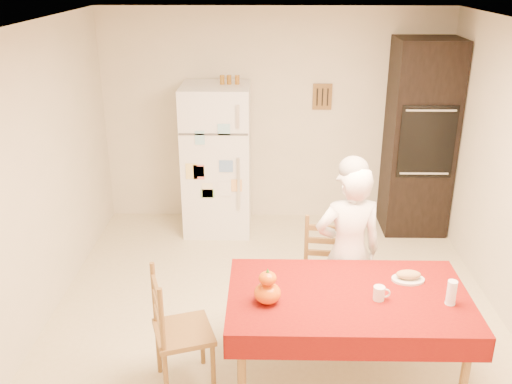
{
  "coord_description": "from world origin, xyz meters",
  "views": [
    {
      "loc": [
        -0.09,
        -4.26,
        2.92
      ],
      "look_at": [
        -0.17,
        0.2,
        1.13
      ],
      "focal_mm": 40.0,
      "sensor_mm": 36.0,
      "label": 1
    }
  ],
  "objects_px": {
    "oven_cabinet": "(419,138)",
    "chair_far": "(326,269)",
    "chair_left": "(174,327)",
    "pumpkin_lower": "(268,293)",
    "refrigerator": "(217,160)",
    "wine_glass": "(451,293)",
    "seated_woman": "(348,253)",
    "bread_plate": "(408,279)",
    "coffee_mug": "(379,293)",
    "dining_table": "(348,302)"
  },
  "relations": [
    {
      "from": "oven_cabinet",
      "to": "wine_glass",
      "type": "distance_m",
      "value": 2.88
    },
    {
      "from": "oven_cabinet",
      "to": "chair_left",
      "type": "bearing_deg",
      "value": -130.41
    },
    {
      "from": "chair_far",
      "to": "coffee_mug",
      "type": "bearing_deg",
      "value": -66.75
    },
    {
      "from": "dining_table",
      "to": "coffee_mug",
      "type": "distance_m",
      "value": 0.24
    },
    {
      "from": "chair_left",
      "to": "pumpkin_lower",
      "type": "relative_size",
      "value": 5.05
    },
    {
      "from": "wine_glass",
      "to": "bread_plate",
      "type": "relative_size",
      "value": 0.73
    },
    {
      "from": "pumpkin_lower",
      "to": "refrigerator",
      "type": "bearing_deg",
      "value": 101.67
    },
    {
      "from": "oven_cabinet",
      "to": "pumpkin_lower",
      "type": "relative_size",
      "value": 11.7
    },
    {
      "from": "dining_table",
      "to": "seated_woman",
      "type": "distance_m",
      "value": 0.64
    },
    {
      "from": "pumpkin_lower",
      "to": "bread_plate",
      "type": "bearing_deg",
      "value": 16.48
    },
    {
      "from": "oven_cabinet",
      "to": "seated_woman",
      "type": "relative_size",
      "value": 1.45
    },
    {
      "from": "refrigerator",
      "to": "dining_table",
      "type": "height_order",
      "value": "refrigerator"
    },
    {
      "from": "oven_cabinet",
      "to": "coffee_mug",
      "type": "height_order",
      "value": "oven_cabinet"
    },
    {
      "from": "chair_left",
      "to": "bread_plate",
      "type": "relative_size",
      "value": 3.96
    },
    {
      "from": "wine_glass",
      "to": "pumpkin_lower",
      "type": "bearing_deg",
      "value": -179.92
    },
    {
      "from": "oven_cabinet",
      "to": "pumpkin_lower",
      "type": "distance_m",
      "value": 3.32
    },
    {
      "from": "refrigerator",
      "to": "coffee_mug",
      "type": "bearing_deg",
      "value": -63.88
    },
    {
      "from": "refrigerator",
      "to": "chair_left",
      "type": "height_order",
      "value": "refrigerator"
    },
    {
      "from": "oven_cabinet",
      "to": "seated_woman",
      "type": "bearing_deg",
      "value": -116.68
    },
    {
      "from": "chair_left",
      "to": "seated_woman",
      "type": "distance_m",
      "value": 1.5
    },
    {
      "from": "chair_left",
      "to": "wine_glass",
      "type": "height_order",
      "value": "chair_left"
    },
    {
      "from": "oven_cabinet",
      "to": "dining_table",
      "type": "distance_m",
      "value": 2.98
    },
    {
      "from": "oven_cabinet",
      "to": "pumpkin_lower",
      "type": "height_order",
      "value": "oven_cabinet"
    },
    {
      "from": "bread_plate",
      "to": "chair_left",
      "type": "bearing_deg",
      "value": -171.65
    },
    {
      "from": "oven_cabinet",
      "to": "bread_plate",
      "type": "xyz_separation_m",
      "value": [
        -0.67,
        -2.53,
        -0.33
      ]
    },
    {
      "from": "chair_left",
      "to": "seated_woman",
      "type": "bearing_deg",
      "value": -81.0
    },
    {
      "from": "chair_left",
      "to": "coffee_mug",
      "type": "xyz_separation_m",
      "value": [
        1.43,
        -0.01,
        0.3
      ]
    },
    {
      "from": "chair_far",
      "to": "bread_plate",
      "type": "bearing_deg",
      "value": -42.88
    },
    {
      "from": "chair_left",
      "to": "seated_woman",
      "type": "xyz_separation_m",
      "value": [
        1.31,
        0.69,
        0.25
      ]
    },
    {
      "from": "dining_table",
      "to": "seated_woman",
      "type": "bearing_deg",
      "value": 82.91
    },
    {
      "from": "oven_cabinet",
      "to": "bread_plate",
      "type": "distance_m",
      "value": 2.64
    },
    {
      "from": "coffee_mug",
      "to": "wine_glass",
      "type": "distance_m",
      "value": 0.48
    },
    {
      "from": "dining_table",
      "to": "wine_glass",
      "type": "height_order",
      "value": "wine_glass"
    },
    {
      "from": "refrigerator",
      "to": "chair_left",
      "type": "xyz_separation_m",
      "value": [
        -0.09,
        -2.73,
        -0.34
      ]
    },
    {
      "from": "dining_table",
      "to": "chair_left",
      "type": "height_order",
      "value": "chair_left"
    },
    {
      "from": "seated_woman",
      "to": "coffee_mug",
      "type": "bearing_deg",
      "value": 91.55
    },
    {
      "from": "pumpkin_lower",
      "to": "chair_left",
      "type": "bearing_deg",
      "value": 175.17
    },
    {
      "from": "oven_cabinet",
      "to": "chair_left",
      "type": "relative_size",
      "value": 2.32
    },
    {
      "from": "chair_left",
      "to": "bread_plate",
      "type": "distance_m",
      "value": 1.73
    },
    {
      "from": "coffee_mug",
      "to": "refrigerator",
      "type": "bearing_deg",
      "value": 116.12
    },
    {
      "from": "oven_cabinet",
      "to": "wine_glass",
      "type": "height_order",
      "value": "oven_cabinet"
    },
    {
      "from": "oven_cabinet",
      "to": "chair_left",
      "type": "xyz_separation_m",
      "value": [
        -2.37,
        -2.78,
        -0.59
      ]
    },
    {
      "from": "coffee_mug",
      "to": "bread_plate",
      "type": "distance_m",
      "value": 0.37
    },
    {
      "from": "dining_table",
      "to": "bread_plate",
      "type": "xyz_separation_m",
      "value": [
        0.46,
        0.19,
        0.08
      ]
    },
    {
      "from": "refrigerator",
      "to": "chair_left",
      "type": "bearing_deg",
      "value": -91.85
    },
    {
      "from": "seated_woman",
      "to": "coffee_mug",
      "type": "relative_size",
      "value": 15.14
    },
    {
      "from": "refrigerator",
      "to": "dining_table",
      "type": "distance_m",
      "value": 2.92
    },
    {
      "from": "chair_left",
      "to": "wine_glass",
      "type": "relative_size",
      "value": 5.4
    },
    {
      "from": "oven_cabinet",
      "to": "chair_far",
      "type": "relative_size",
      "value": 2.32
    },
    {
      "from": "chair_far",
      "to": "refrigerator",
      "type": "bearing_deg",
      "value": 126.1
    }
  ]
}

